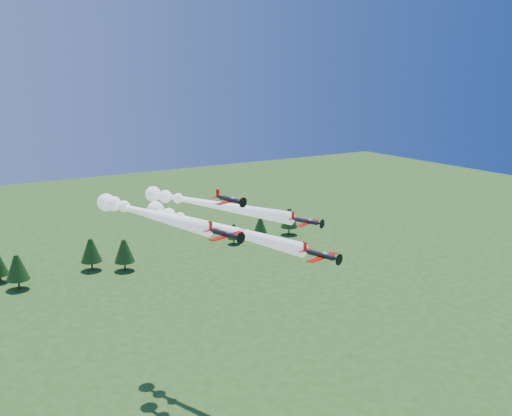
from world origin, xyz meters
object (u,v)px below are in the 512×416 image
plane_left (141,212)px  plane_slot (230,200)px  plane_lead (207,224)px  plane_right (202,203)px

plane_left → plane_slot: plane_slot is taller
plane_lead → plane_slot: 10.96m
plane_left → plane_right: 18.07m
plane_lead → plane_slot: (0.56, -8.70, 6.65)m
plane_left → plane_right: plane_left is taller
plane_lead → plane_left: size_ratio=1.26×
plane_right → plane_slot: size_ratio=5.89×
plane_left → plane_right: (16.59, 7.00, -1.54)m
plane_right → plane_slot: 19.99m
plane_lead → plane_left: plane_left is taller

